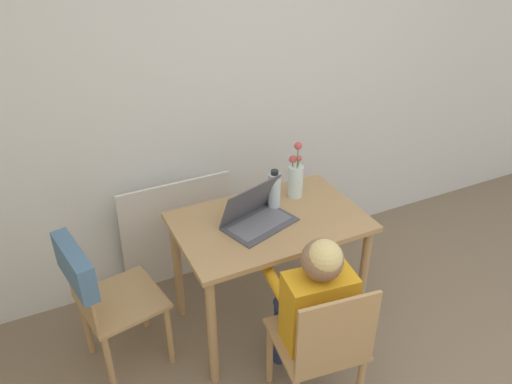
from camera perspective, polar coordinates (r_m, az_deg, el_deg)
name	(u,v)px	position (r m, az deg, el deg)	size (l,w,h in m)	color
wall_back	(242,88)	(3.13, -1.66, 11.80)	(6.40, 0.05, 2.50)	silver
dining_table	(270,236)	(2.80, 1.56, -5.08)	(1.03, 0.66, 0.74)	tan
chair_occupied	(321,347)	(2.47, 7.49, -17.14)	(0.45, 0.45, 0.84)	tan
chair_spare	(95,288)	(2.67, -17.88, -10.41)	(0.49, 0.47, 0.85)	tan
person_seated	(314,299)	(2.40, 6.65, -12.03)	(0.37, 0.46, 1.01)	orange
laptop	(256,214)	(2.68, 0.01, -2.59)	(0.43, 0.34, 0.23)	#4C4C51
flower_vase	(295,178)	(2.90, 4.54, 1.63)	(0.09, 0.09, 0.36)	silver
water_bottle	(274,190)	(2.78, 2.10, 0.17)	(0.07, 0.07, 0.24)	silver
cardboard_panel	(177,233)	(3.27, -9.07, -4.63)	(0.70, 0.13, 0.80)	silver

